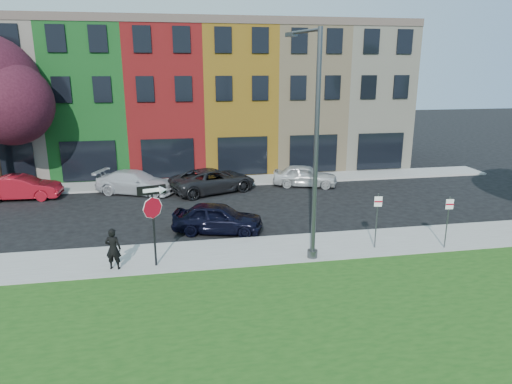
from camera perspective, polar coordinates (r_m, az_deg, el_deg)
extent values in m
plane|color=black|center=(16.56, 6.88, -11.22)|extent=(120.00, 120.00, 0.00)
cube|color=gray|center=(19.73, 9.95, -6.64)|extent=(40.00, 3.00, 0.12)
cube|color=gray|center=(30.06, -7.00, 1.22)|extent=(40.00, 2.40, 0.12)
cube|color=beige|center=(36.91, -27.12, 10.08)|extent=(5.00, 10.00, 10.00)
cube|color=#25882F|center=(35.81, -19.33, 10.78)|extent=(5.00, 10.00, 10.00)
cube|color=red|center=(35.39, -11.17, 11.30)|extent=(5.00, 10.00, 10.00)
cube|color=gold|center=(35.67, -2.96, 11.60)|extent=(5.00, 10.00, 10.00)
cube|color=tan|center=(36.64, 4.98, 11.66)|extent=(5.00, 10.00, 10.00)
cube|color=#BEB7A0|center=(38.25, 12.39, 11.53)|extent=(5.00, 10.00, 10.00)
cube|color=black|center=(30.88, -6.28, 4.36)|extent=(30.00, 0.12, 2.60)
cylinder|color=black|center=(17.35, -12.65, -4.32)|extent=(0.08, 0.08, 3.05)
cylinder|color=white|center=(17.09, -12.80, -1.94)|extent=(0.81, 0.23, 0.83)
cylinder|color=maroon|center=(17.07, -12.80, -1.96)|extent=(0.77, 0.21, 0.79)
cube|color=black|center=(16.91, -12.93, 0.24)|extent=(1.03, 0.30, 0.34)
cube|color=white|center=(16.88, -12.94, 0.21)|extent=(0.64, 0.18, 0.14)
imported|color=black|center=(17.71, -17.42, -6.78)|extent=(0.73, 0.62, 1.59)
imported|color=black|center=(20.96, -4.80, -3.25)|extent=(3.78, 4.96, 1.40)
imported|color=maroon|center=(29.33, -27.23, 0.51)|extent=(1.76, 4.32, 1.39)
imported|color=silver|center=(28.23, -14.82, 1.19)|extent=(5.16, 6.06, 1.38)
imported|color=black|center=(27.73, -5.37, 1.47)|extent=(5.93, 6.84, 1.45)
imported|color=silver|center=(29.12, 6.15, 2.05)|extent=(4.00, 4.99, 1.37)
cylinder|color=#484A4D|center=(17.07, 7.52, 5.28)|extent=(0.18, 0.18, 8.61)
cylinder|color=#484A4D|center=(18.27, 7.06, -7.66)|extent=(0.40, 0.40, 0.30)
cylinder|color=#484A4D|center=(17.71, 6.23, 19.35)|extent=(0.60, 1.97, 0.12)
cube|color=#484A4D|center=(18.66, 4.43, 19.04)|extent=(0.38, 0.59, 0.16)
cylinder|color=#484A4D|center=(19.36, 14.83, -3.51)|extent=(0.05, 0.05, 2.33)
cube|color=white|center=(19.08, 15.04, -1.16)|extent=(0.32, 0.07, 0.42)
cube|color=maroon|center=(19.07, 15.06, -1.18)|extent=(0.32, 0.06, 0.06)
cylinder|color=#484A4D|center=(20.30, 22.78, -3.53)|extent=(0.05, 0.05, 2.20)
cube|color=white|center=(20.05, 23.06, -1.41)|extent=(0.32, 0.06, 0.42)
cube|color=maroon|center=(20.04, 23.09, -1.43)|extent=(0.32, 0.05, 0.06)
sphere|color=black|center=(29.56, -28.34, 9.69)|extent=(4.68, 4.68, 4.68)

